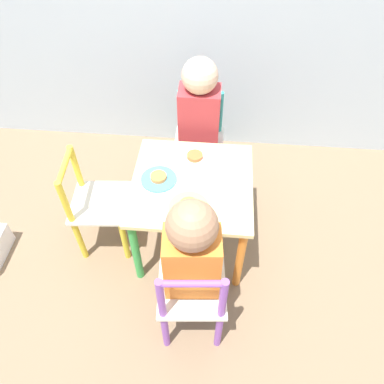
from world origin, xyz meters
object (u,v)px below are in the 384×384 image
object	(u,v)px
chair_teal	(199,143)
plate_left	(159,178)
plate_front	(189,207)
child_back	(198,119)
child_front	(192,256)
chair_yellow	(96,206)
chair_purple	(192,296)
kids_table	(192,193)
plate_back	(195,158)

from	to	relation	value
chair_teal	plate_left	distance (m)	0.50
plate_front	plate_left	xyz separation A→B (m)	(-0.14, 0.14, 0.00)
child_back	child_front	xyz separation A→B (m)	(0.04, -0.77, -0.02)
chair_yellow	chair_purple	bearing A→B (deg)	-134.67
chair_purple	chair_yellow	world-z (taller)	same
child_back	child_front	bearing A→B (deg)	-87.68
chair_yellow	plate_front	distance (m)	0.49
chair_teal	child_front	distance (m)	0.85
chair_purple	plate_left	bearing A→B (deg)	-72.57
kids_table	chair_teal	distance (m)	0.46
child_back	plate_front	xyz separation A→B (m)	(0.00, -0.53, -0.03)
chair_yellow	plate_front	xyz separation A→B (m)	(0.45, -0.11, 0.18)
plate_left	plate_front	bearing A→B (deg)	-45.00
chair_yellow	plate_back	size ratio (longest dim) A/B	3.35
child_front	plate_left	distance (m)	0.42
child_front	child_back	bearing A→B (deg)	-92.32
plate_front	plate_left	size ratio (longest dim) A/B	1.06
child_front	plate_back	world-z (taller)	child_front
chair_teal	chair_yellow	world-z (taller)	same
chair_teal	child_back	world-z (taller)	child_back
plate_back	plate_left	bearing A→B (deg)	-135.00
plate_front	plate_left	world-z (taller)	same
child_back	plate_back	xyz separation A→B (m)	(0.00, -0.24, -0.03)
plate_back	plate_left	size ratio (longest dim) A/B	1.03
chair_purple	chair_teal	bearing A→B (deg)	-92.32
chair_teal	plate_left	world-z (taller)	chair_teal
plate_left	child_back	bearing A→B (deg)	69.82
plate_front	plate_left	bearing A→B (deg)	135.00
kids_table	child_front	distance (m)	0.40
plate_back	chair_teal	bearing A→B (deg)	90.58
chair_yellow	plate_left	size ratio (longest dim) A/B	3.45
chair_yellow	plate_back	bearing A→B (deg)	-72.50
kids_table	chair_teal	xyz separation A→B (m)	(-0.00, 0.45, -0.10)
chair_yellow	plate_back	xyz separation A→B (m)	(0.45, 0.18, 0.18)
plate_left	chair_yellow	bearing A→B (deg)	-173.53
chair_yellow	child_back	xyz separation A→B (m)	(0.44, 0.42, 0.21)
child_back	plate_front	world-z (taller)	child_back
kids_table	plate_back	distance (m)	0.17
plate_left	chair_teal	bearing A→B (deg)	72.40
chair_teal	plate_left	size ratio (longest dim) A/B	3.45
chair_yellow	plate_left	world-z (taller)	chair_yellow
kids_table	child_back	bearing A→B (deg)	90.39
chair_teal	plate_front	distance (m)	0.62
plate_back	plate_front	distance (m)	0.29
chair_teal	plate_back	world-z (taller)	chair_teal
chair_teal	child_back	bearing A→B (deg)	-90.00
chair_teal	child_back	xyz separation A→B (m)	(0.00, -0.06, 0.21)
chair_yellow	child_back	bearing A→B (deg)	-50.83
child_back	chair_yellow	bearing A→B (deg)	-136.84
chair_purple	plate_front	xyz separation A→B (m)	(-0.04, 0.30, 0.18)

